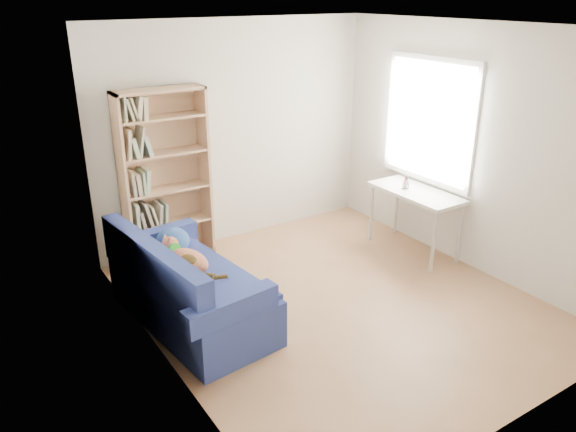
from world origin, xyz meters
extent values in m
plane|color=#926442|center=(0.00, 0.00, 0.00)|extent=(4.00, 4.00, 0.00)
cube|color=silver|center=(0.00, 2.00, 1.30)|extent=(3.50, 0.04, 2.60)
cube|color=silver|center=(0.00, -2.00, 1.30)|extent=(3.50, 0.04, 2.60)
cube|color=silver|center=(-1.75, 0.00, 1.30)|extent=(0.04, 4.00, 2.60)
cube|color=silver|center=(1.75, 0.00, 1.30)|extent=(0.04, 4.00, 2.60)
cube|color=white|center=(0.00, 0.00, 2.60)|extent=(3.50, 4.00, 0.04)
cube|color=white|center=(1.75, 0.60, 1.50)|extent=(0.01, 1.20, 1.30)
cube|color=navy|center=(-1.31, 0.47, 0.22)|extent=(1.02, 1.84, 0.44)
cube|color=navy|center=(-1.65, 0.47, 0.65)|extent=(0.35, 1.76, 0.43)
cube|color=navy|center=(-1.31, 1.27, 0.54)|extent=(0.84, 0.25, 0.20)
cube|color=navy|center=(-1.31, -0.33, 0.54)|extent=(0.84, 0.25, 0.20)
cube|color=navy|center=(-1.29, 0.47, 0.46)|extent=(0.99, 1.70, 0.05)
ellipsoid|color=#3258A1|center=(-1.23, 1.09, 0.56)|extent=(0.33, 0.36, 0.24)
ellipsoid|color=#AC3613|center=(-1.28, 0.56, 0.58)|extent=(0.35, 0.51, 0.19)
ellipsoid|color=silver|center=(-1.22, 0.69, 0.56)|extent=(0.19, 0.23, 0.12)
ellipsoid|color=#34250E|center=(-1.32, 0.50, 0.62)|extent=(0.20, 0.26, 0.09)
sphere|color=#AC3613|center=(-1.26, 0.89, 0.62)|extent=(0.17, 0.17, 0.17)
cone|color=#AC3613|center=(-1.28, 0.93, 0.70)|extent=(0.08, 0.08, 0.08)
cone|color=#AC3613|center=(-1.28, 0.85, 0.70)|extent=(0.08, 0.08, 0.08)
cylinder|color=green|center=(-1.27, 0.80, 0.60)|extent=(0.14, 0.07, 0.13)
cylinder|color=#34250E|center=(-1.31, 0.29, 0.54)|extent=(0.14, 0.18, 0.06)
cube|color=tan|center=(-1.44, 1.83, 0.97)|extent=(0.03, 0.30, 1.93)
cube|color=tan|center=(-0.51, 1.83, 0.97)|extent=(0.03, 0.30, 1.93)
cube|color=tan|center=(-0.97, 1.83, 1.92)|extent=(0.97, 0.30, 0.03)
cube|color=tan|center=(-0.97, 1.83, 0.01)|extent=(0.97, 0.30, 0.03)
cube|color=tan|center=(-0.97, 1.97, 0.97)|extent=(0.97, 0.02, 1.93)
cube|color=white|center=(1.47, 0.46, 0.73)|extent=(0.51, 1.11, 0.04)
cylinder|color=silver|center=(1.68, 0.97, 0.35)|extent=(0.04, 0.04, 0.71)
cylinder|color=silver|center=(1.68, -0.05, 0.35)|extent=(0.04, 0.04, 0.71)
cylinder|color=silver|center=(1.27, 0.97, 0.35)|extent=(0.04, 0.04, 0.71)
cylinder|color=silver|center=(1.27, -0.05, 0.35)|extent=(0.04, 0.04, 0.71)
cylinder|color=white|center=(1.43, 0.59, 0.79)|extent=(0.08, 0.08, 0.09)
camera|label=1|loc=(-3.03, -3.79, 2.88)|focal=35.00mm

